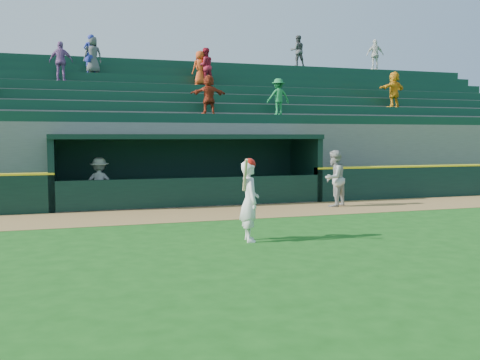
% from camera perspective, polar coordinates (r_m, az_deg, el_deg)
% --- Properties ---
extents(ground, '(120.00, 120.00, 0.00)m').
position_cam_1_polar(ground, '(12.04, 2.35, -6.77)').
color(ground, '#164E13').
rests_on(ground, ground).
extents(warning_track, '(40.00, 3.00, 0.01)m').
position_cam_1_polar(warning_track, '(16.66, -3.49, -3.56)').
color(warning_track, olive).
rests_on(warning_track, ground).
extents(dugout_player_front, '(1.17, 1.10, 1.92)m').
position_cam_1_polar(dugout_player_front, '(18.44, 10.00, 0.16)').
color(dugout_player_front, '#A2A29D').
rests_on(dugout_player_front, ground).
extents(dugout_player_inside, '(1.20, 0.85, 1.68)m').
position_cam_1_polar(dugout_player_inside, '(18.51, -14.75, -0.28)').
color(dugout_player_inside, '#9F9F9A').
rests_on(dugout_player_inside, ground).
extents(dugout, '(9.40, 2.80, 2.46)m').
position_cam_1_polar(dugout, '(19.54, -5.77, 1.62)').
color(dugout, slate).
rests_on(dugout, ground).
extents(stands, '(34.50, 6.25, 7.60)m').
position_cam_1_polar(stands, '(23.99, -8.05, 4.66)').
color(stands, slate).
rests_on(stands, ground).
extents(batter_at_plate, '(0.52, 0.84, 1.91)m').
position_cam_1_polar(batter_at_plate, '(12.15, 1.02, -2.12)').
color(batter_at_plate, silver).
rests_on(batter_at_plate, ground).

